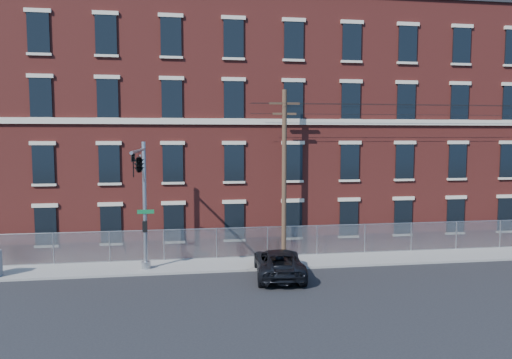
{
  "coord_description": "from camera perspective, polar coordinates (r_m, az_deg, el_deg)",
  "views": [
    {
      "loc": [
        -3.93,
        -22.41,
        7.39
      ],
      "look_at": [
        0.07,
        4.0,
        5.03
      ],
      "focal_mm": 34.1,
      "sensor_mm": 36.0,
      "label": 1
    }
  ],
  "objects": [
    {
      "name": "traffic_signal_mast",
      "position": [
        24.76,
        -13.39,
        0.27
      ],
      "size": [
        0.9,
        6.75,
        7.0
      ],
      "color": "#9EA0A5",
      "rests_on": "ground"
    },
    {
      "name": "ground",
      "position": [
        23.92,
        1.29,
        -12.95
      ],
      "size": [
        140.0,
        140.0,
        0.0
      ],
      "primitive_type": "plane",
      "color": "black",
      "rests_on": "ground"
    },
    {
      "name": "sidewalk",
      "position": [
        32.54,
        21.2,
        -8.32
      ],
      "size": [
        65.0,
        3.0,
        0.12
      ],
      "primitive_type": "cube",
      "color": "gray",
      "rests_on": "ground"
    },
    {
      "name": "mill_building",
      "position": [
        39.68,
        15.13,
        5.97
      ],
      "size": [
        55.3,
        14.32,
        16.3
      ],
      "color": "maroon",
      "rests_on": "ground"
    },
    {
      "name": "chain_link_fence",
      "position": [
        33.44,
        20.14,
        -6.19
      ],
      "size": [
        59.06,
        0.06,
        1.85
      ],
      "color": "#A5A8AD",
      "rests_on": "ground"
    },
    {
      "name": "pickup_truck",
      "position": [
        26.11,
        2.69,
        -9.73
      ],
      "size": [
        2.93,
        5.48,
        1.46
      ],
      "primitive_type": "imported",
      "rotation": [
        0.0,
        0.0,
        3.04
      ],
      "color": "black",
      "rests_on": "ground"
    },
    {
      "name": "utility_pole_near",
      "position": [
        28.7,
        3.33,
        0.94
      ],
      "size": [
        1.8,
        0.28,
        10.0
      ],
      "color": "#4D3726",
      "rests_on": "ground"
    }
  ]
}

